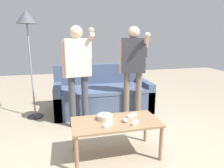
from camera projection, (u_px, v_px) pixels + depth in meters
name	position (u px, v px, depth m)	size (l,w,h in m)	color
ground_plane	(124.00, 152.00, 2.58)	(12.00, 12.00, 0.00)	tan
couch	(102.00, 95.00, 4.03)	(1.85, 0.90, 0.89)	#475675
coffee_table	(116.00, 126.00, 2.44)	(1.05, 0.53, 0.45)	#997551
snack_bowl	(105.00, 117.00, 2.48)	(0.19, 0.19, 0.06)	beige
game_remote_nunchuk	(125.00, 120.00, 2.40)	(0.06, 0.09, 0.05)	white
floor_lamp	(27.00, 26.00, 3.34)	(0.33, 0.33, 1.87)	#2D2D33
player_right	(133.00, 62.00, 3.44)	(0.46, 0.46, 1.61)	#756656
player_left	(77.00, 65.00, 3.13)	(0.50, 0.31, 1.61)	#47474C
game_remote_wand_near	(132.00, 115.00, 2.57)	(0.15, 0.11, 0.03)	white
game_remote_wand_far	(135.00, 123.00, 2.35)	(0.13, 0.14, 0.03)	white
game_remote_wand_spare	(108.00, 125.00, 2.30)	(0.14, 0.13, 0.03)	white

